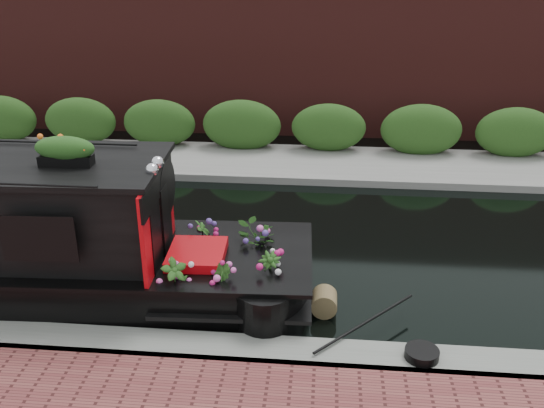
{
  "coord_description": "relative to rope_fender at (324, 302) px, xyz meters",
  "views": [
    {
      "loc": [
        1.98,
        -9.73,
        5.19
      ],
      "look_at": [
        1.13,
        -0.6,
        1.12
      ],
      "focal_mm": 40.0,
      "sensor_mm": 36.0,
      "label": 1
    }
  ],
  "objects": [
    {
      "name": "far_hedge",
      "position": [
        -2.05,
        7.13,
        -0.19
      ],
      "size": [
        40.0,
        1.1,
        2.8
      ],
      "primitive_type": "cube",
      "color": "#274D19",
      "rests_on": "ground"
    },
    {
      "name": "rope_fender",
      "position": [
        0.0,
        0.0,
        0.0
      ],
      "size": [
        0.38,
        0.39,
        0.38
      ],
      "primitive_type": "cylinder",
      "rotation": [
        1.57,
        0.0,
        0.0
      ],
      "color": "brown",
      "rests_on": "ground"
    },
    {
      "name": "near_bank_coping",
      "position": [
        -2.05,
        -1.27,
        -0.19
      ],
      "size": [
        40.0,
        0.6,
        0.5
      ],
      "primitive_type": "cube",
      "color": "slate",
      "rests_on": "ground"
    },
    {
      "name": "far_bank_path",
      "position": [
        -2.05,
        6.23,
        -0.19
      ],
      "size": [
        40.0,
        2.4,
        0.34
      ],
      "primitive_type": "cube",
      "color": "gray",
      "rests_on": "ground"
    },
    {
      "name": "far_brick_wall",
      "position": [
        -2.05,
        9.23,
        -0.19
      ],
      "size": [
        40.0,
        1.0,
        8.0
      ],
      "primitive_type": "cube",
      "color": "#4E1D1A",
      "rests_on": "ground"
    },
    {
      "name": "coiled_mooring_rope",
      "position": [
        1.26,
        -1.27,
        0.12
      ],
      "size": [
        0.44,
        0.44,
        0.12
      ],
      "primitive_type": "cylinder",
      "color": "black",
      "rests_on": "near_bank_coping"
    },
    {
      "name": "ground",
      "position": [
        -2.05,
        2.03,
        -0.19
      ],
      "size": [
        80.0,
        80.0,
        0.0
      ],
      "primitive_type": "plane",
      "color": "black",
      "rests_on": "ground"
    }
  ]
}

